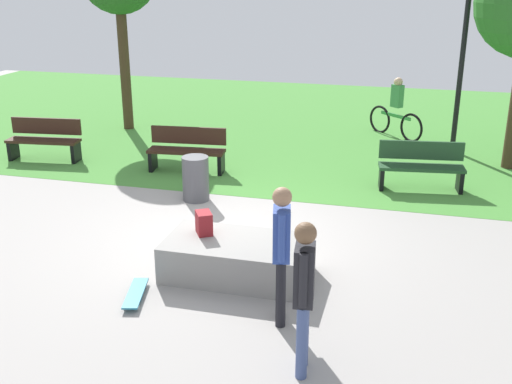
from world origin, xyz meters
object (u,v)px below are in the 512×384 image
(concrete_ledge, at_px, (237,258))
(park_bench_center_lawn, at_px, (421,165))
(lamp_post, at_px, (465,37))
(cyclist_on_bicycle, at_px, (396,112))
(skater_performing_trick, at_px, (304,287))
(skateboard_by_ledge, at_px, (136,293))
(park_bench_near_path, at_px, (187,149))
(park_bench_by_oak, at_px, (45,139))
(trash_bin, at_px, (196,179))
(skater_watching, at_px, (281,245))
(backpack_on_ledge, at_px, (204,223))

(concrete_ledge, distance_m, park_bench_center_lawn, 4.99)
(concrete_ledge, xyz_separation_m, lamp_post, (3.11, 7.28, 2.33))
(park_bench_center_lawn, distance_m, cyclist_on_bicycle, 4.02)
(skater_performing_trick, distance_m, lamp_post, 9.52)
(skateboard_by_ledge, bearing_deg, park_bench_near_path, 103.34)
(park_bench_by_oak, bearing_deg, skater_performing_trick, -41.71)
(park_bench_center_lawn, height_order, park_bench_near_path, same)
(concrete_ledge, relative_size, trash_bin, 2.38)
(skater_watching, xyz_separation_m, cyclist_on_bicycle, (0.89, 9.34, -0.37))
(park_bench_near_path, height_order, lamp_post, lamp_post)
(park_bench_near_path, relative_size, lamp_post, 0.38)
(skater_watching, bearing_deg, park_bench_center_lawn, 73.86)
(skateboard_by_ledge, distance_m, park_bench_center_lawn, 6.37)
(concrete_ledge, relative_size, park_bench_center_lawn, 1.19)
(park_bench_by_oak, distance_m, park_bench_near_path, 3.34)
(backpack_on_ledge, bearing_deg, cyclist_on_bicycle, 134.07)
(park_bench_center_lawn, bearing_deg, skater_watching, -106.14)
(backpack_on_ledge, bearing_deg, concrete_ledge, 45.36)
(skateboard_by_ledge, distance_m, lamp_post, 9.57)
(backpack_on_ledge, bearing_deg, park_bench_by_oak, -159.40)
(lamp_post, bearing_deg, park_bench_by_oak, -161.14)
(skateboard_by_ledge, bearing_deg, park_bench_by_oak, 131.32)
(concrete_ledge, distance_m, skater_watching, 1.51)
(lamp_post, relative_size, cyclist_on_bicycle, 2.81)
(skater_watching, height_order, park_bench_by_oak, skater_watching)
(park_bench_near_path, bearing_deg, lamp_post, 28.64)
(park_bench_center_lawn, bearing_deg, park_bench_near_path, -179.18)
(backpack_on_ledge, distance_m, trash_bin, 2.79)
(skateboard_by_ledge, height_order, lamp_post, lamp_post)
(skater_performing_trick, xyz_separation_m, trash_bin, (-2.85, 4.62, -0.59))
(trash_bin, bearing_deg, lamp_post, 44.39)
(skater_watching, relative_size, cyclist_on_bicycle, 1.13)
(park_bench_by_oak, relative_size, lamp_post, 0.38)
(park_bench_center_lawn, distance_m, park_bench_by_oak, 8.08)
(park_bench_by_oak, xyz_separation_m, trash_bin, (4.11, -1.58, -0.07))
(park_bench_near_path, relative_size, cyclist_on_bicycle, 1.08)
(skater_watching, xyz_separation_m, park_bench_near_path, (-3.18, 5.31, -0.52))
(park_bench_near_path, bearing_deg, skater_watching, -59.09)
(skateboard_by_ledge, relative_size, park_bench_by_oak, 0.50)
(skateboard_by_ledge, xyz_separation_m, park_bench_by_oak, (-4.59, 5.22, 0.42))
(park_bench_by_oak, bearing_deg, park_bench_near_path, 0.45)
(concrete_ledge, bearing_deg, trash_bin, 120.21)
(skater_watching, distance_m, cyclist_on_bicycle, 9.39)
(skateboard_by_ledge, xyz_separation_m, park_bench_near_path, (-1.24, 5.24, 0.42))
(park_bench_center_lawn, xyz_separation_m, cyclist_on_bicycle, (-0.67, 3.96, 0.15))
(skater_performing_trick, distance_m, skateboard_by_ledge, 2.73)
(backpack_on_ledge, bearing_deg, skater_watching, 19.30)
(skateboard_by_ledge, bearing_deg, backpack_on_ledge, 61.32)
(skater_watching, distance_m, trash_bin, 4.46)
(concrete_ledge, height_order, park_bench_near_path, park_bench_near_path)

